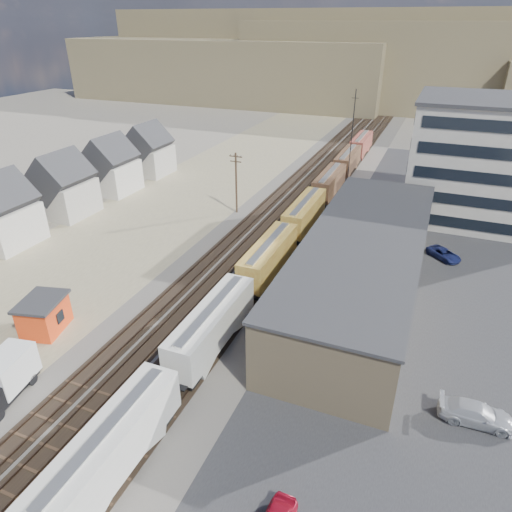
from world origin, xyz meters
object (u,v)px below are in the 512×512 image
at_px(maintenance_shed, 44,315).
at_px(parked_car_silver, 476,414).
at_px(utility_pole_north, 236,182).
at_px(freight_train, 288,232).
at_px(box_truck, 3,379).
at_px(parked_car_blue, 444,254).

bearing_deg(maintenance_shed, parked_car_silver, 4.74).
relative_size(utility_pole_north, maintenance_shed, 1.75).
height_order(freight_train, utility_pole_north, utility_pole_north).
relative_size(freight_train, utility_pole_north, 11.97).
bearing_deg(box_truck, utility_pole_north, 88.74).
bearing_deg(utility_pole_north, freight_train, -39.53).
distance_m(box_truck, parked_car_blue, 52.53).
relative_size(maintenance_shed, parked_car_silver, 1.00).
bearing_deg(utility_pole_north, box_truck, -91.26).
relative_size(freight_train, maintenance_shed, 20.90).
xyz_separation_m(freight_train, parked_car_silver, (23.38, -23.20, -1.96)).
distance_m(freight_train, maintenance_shed, 31.65).
distance_m(freight_train, utility_pole_north, 16.14).
bearing_deg(utility_pole_north, maintenance_shed, -97.59).
height_order(box_truck, parked_car_silver, box_truck).
distance_m(box_truck, maintenance_shed, 9.34).
bearing_deg(freight_train, parked_car_silver, -44.77).
xyz_separation_m(utility_pole_north, box_truck, (-0.99, -45.20, -3.44)).
relative_size(utility_pole_north, parked_car_blue, 2.09).
height_order(parked_car_silver, parked_car_blue, parked_car_silver).
distance_m(utility_pole_north, parked_car_silver, 49.04).
relative_size(box_truck, maintenance_shed, 1.26).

